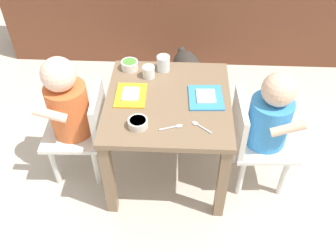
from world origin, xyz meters
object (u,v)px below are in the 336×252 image
at_px(seated_child_right, 267,120).
at_px(dog, 189,74).
at_px(dining_table, 168,113).
at_px(spoon_by_right_tray, 200,126).
at_px(food_tray_left, 131,95).
at_px(water_cup_right, 163,64).
at_px(seated_child_left, 70,107).
at_px(veggie_bowl_near, 138,123).
at_px(spoon_by_left_tray, 173,127).
at_px(food_tray_right, 206,97).
at_px(cereal_bowl_right_side, 130,65).
at_px(water_cup_left, 149,72).

bearing_deg(seated_child_right, dog, 119.85).
relative_size(dining_table, spoon_by_right_tray, 6.94).
bearing_deg(dining_table, spoon_by_right_tray, -50.67).
relative_size(dog, food_tray_left, 2.63).
height_order(seated_child_right, water_cup_right, seated_child_right).
height_order(seated_child_left, water_cup_right, seated_child_left).
relative_size(water_cup_right, veggie_bowl_near, 0.92).
height_order(spoon_by_left_tray, spoon_by_right_tray, same).
xyz_separation_m(seated_child_right, spoon_by_right_tray, (-0.30, -0.13, 0.07)).
relative_size(dining_table, dog, 1.29).
xyz_separation_m(food_tray_right, spoon_by_right_tray, (-0.03, -0.18, -0.00)).
distance_m(seated_child_left, food_tray_right, 0.61).
bearing_deg(veggie_bowl_near, food_tray_left, 105.38).
distance_m(food_tray_left, cereal_bowl_right_side, 0.21).
bearing_deg(cereal_bowl_right_side, dining_table, -49.06).
distance_m(dog, water_cup_left, 0.51).
bearing_deg(cereal_bowl_right_side, seated_child_right, -22.67).
bearing_deg(water_cup_left, food_tray_left, -114.30).
xyz_separation_m(cereal_bowl_right_side, spoon_by_left_tray, (0.22, -0.40, -0.02)).
bearing_deg(dining_table, water_cup_left, 120.98).
bearing_deg(spoon_by_left_tray, water_cup_left, 110.52).
bearing_deg(dining_table, veggie_bowl_near, -122.64).
bearing_deg(food_tray_left, veggie_bowl_near, -74.62).
height_order(seated_child_left, seated_child_right, seated_child_left).
bearing_deg(veggie_bowl_near, water_cup_right, 78.60).
height_order(veggie_bowl_near, spoon_by_left_tray, veggie_bowl_near).
relative_size(dining_table, seated_child_left, 0.88).
bearing_deg(food_tray_right, water_cup_left, 150.62).
xyz_separation_m(dog, veggie_bowl_near, (-0.21, -0.73, 0.27)).
xyz_separation_m(food_tray_right, water_cup_left, (-0.26, 0.15, 0.02)).
height_order(seated_child_right, cereal_bowl_right_side, seated_child_right).
bearing_deg(water_cup_left, water_cup_right, 41.54).
distance_m(water_cup_left, water_cup_right, 0.09).
height_order(food_tray_right, water_cup_left, water_cup_left).
height_order(dog, cereal_bowl_right_side, cereal_bowl_right_side).
bearing_deg(seated_child_right, dining_table, 174.88).
bearing_deg(water_cup_right, water_cup_left, -138.46).
bearing_deg(spoon_by_left_tray, veggie_bowl_near, 179.39).
xyz_separation_m(seated_child_right, food_tray_right, (-0.27, 0.05, 0.07)).
bearing_deg(food_tray_left, spoon_by_left_tray, -44.72).
bearing_deg(spoon_by_right_tray, food_tray_right, 80.96).
xyz_separation_m(seated_child_right, spoon_by_left_tray, (-0.41, -0.14, 0.07)).
distance_m(water_cup_left, spoon_by_left_tray, 0.36).
xyz_separation_m(dining_table, spoon_by_left_tray, (0.03, -0.18, 0.08)).
distance_m(dog, water_cup_right, 0.45).
bearing_deg(water_cup_right, dining_table, -81.68).
height_order(seated_child_right, dog, seated_child_right).
relative_size(seated_child_right, food_tray_right, 3.57).
distance_m(cereal_bowl_right_side, spoon_by_right_tray, 0.51).
xyz_separation_m(food_tray_left, water_cup_left, (0.07, 0.15, 0.02)).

